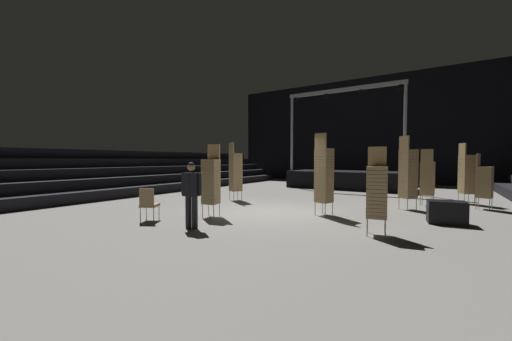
% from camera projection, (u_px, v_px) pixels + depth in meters
% --- Properties ---
extents(ground_plane, '(22.00, 30.00, 0.10)m').
position_uv_depth(ground_plane, '(272.00, 213.00, 9.64)').
color(ground_plane, slate).
extents(arena_end_wall, '(22.00, 0.30, 8.00)m').
position_uv_depth(arena_end_wall, '(368.00, 130.00, 22.13)').
color(arena_end_wall, black).
rests_on(arena_end_wall, ground_plane).
extents(bleacher_bank_left, '(3.75, 24.00, 2.25)m').
position_uv_depth(bleacher_bank_left, '(132.00, 171.00, 15.34)').
color(bleacher_bank_left, black).
rests_on(bleacher_bank_left, ground_plane).
extents(stage_riser, '(6.85, 3.02, 5.79)m').
position_uv_depth(stage_riser, '(348.00, 178.00, 17.54)').
color(stage_riser, black).
rests_on(stage_riser, ground_plane).
extents(man_with_tie, '(0.57, 0.32, 1.69)m').
position_uv_depth(man_with_tie, '(191.00, 191.00, 7.26)').
color(man_with_tie, black).
rests_on(man_with_tie, ground_plane).
extents(chair_stack_front_left, '(0.49, 0.49, 2.14)m').
position_uv_depth(chair_stack_front_left, '(427.00, 178.00, 10.88)').
color(chair_stack_front_left, '#B2B5BA').
rests_on(chair_stack_front_left, ground_plane).
extents(chair_stack_front_right, '(0.51, 0.51, 2.05)m').
position_uv_depth(chair_stack_front_right, '(377.00, 191.00, 6.63)').
color(chair_stack_front_right, '#B2B5BA').
rests_on(chair_stack_front_right, ground_plane).
extents(chair_stack_mid_left, '(0.53, 0.53, 2.22)m').
position_uv_depth(chair_stack_mid_left, '(211.00, 181.00, 8.76)').
color(chair_stack_mid_left, '#B2B5BA').
rests_on(chair_stack_mid_left, ground_plane).
extents(chair_stack_mid_right, '(0.54, 0.54, 1.96)m').
position_uv_depth(chair_stack_mid_right, '(484.00, 181.00, 10.11)').
color(chair_stack_mid_right, '#B2B5BA').
rests_on(chair_stack_mid_right, ground_plane).
extents(chair_stack_mid_centre, '(0.59, 0.59, 2.48)m').
position_uv_depth(chair_stack_mid_centre, '(235.00, 172.00, 12.31)').
color(chair_stack_mid_centre, '#B2B5BA').
rests_on(chair_stack_mid_centre, ground_plane).
extents(chair_stack_rear_left, '(0.55, 0.55, 2.56)m').
position_uv_depth(chair_stack_rear_left, '(324.00, 175.00, 9.03)').
color(chair_stack_rear_left, '#B2B5BA').
rests_on(chair_stack_rear_left, ground_plane).
extents(chair_stack_rear_right, '(0.62, 0.62, 2.56)m').
position_uv_depth(chair_stack_rear_right, '(408.00, 173.00, 10.02)').
color(chair_stack_rear_right, '#B2B5BA').
rests_on(chair_stack_rear_right, ground_plane).
extents(chair_stack_rear_centre, '(0.59, 0.59, 2.39)m').
position_uv_depth(chair_stack_rear_centre, '(467.00, 174.00, 11.34)').
color(chair_stack_rear_centre, '#B2B5BA').
rests_on(chair_stack_rear_centre, ground_plane).
extents(equipment_road_case, '(0.98, 0.72, 0.62)m').
position_uv_depth(equipment_road_case, '(447.00, 212.00, 7.86)').
color(equipment_road_case, black).
rests_on(equipment_road_case, ground_plane).
extents(loose_chair_near_man, '(0.60, 0.60, 0.95)m').
position_uv_depth(loose_chair_near_man, '(149.00, 202.00, 8.17)').
color(loose_chair_near_man, '#B2B5BA').
rests_on(loose_chair_near_man, ground_plane).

